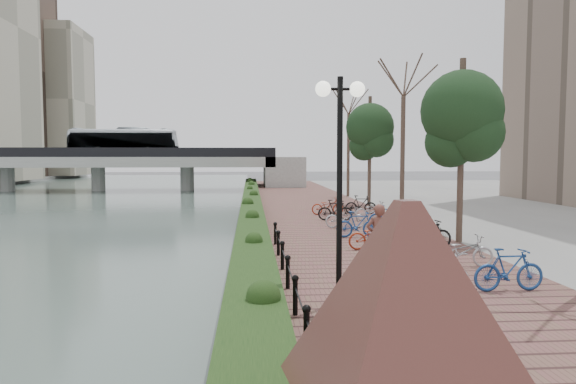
{
  "coord_description": "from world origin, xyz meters",
  "views": [
    {
      "loc": [
        0.55,
        -8.72,
        3.58
      ],
      "look_at": [
        2.2,
        13.76,
        2.0
      ],
      "focal_mm": 32.0,
      "sensor_mm": 36.0,
      "label": 1
    }
  ],
  "objects": [
    {
      "name": "bicycle_parking",
      "position": [
        5.49,
        10.25,
        0.97
      ],
      "size": [
        2.4,
        17.32,
        1.0
      ],
      "color": "#A9A9AE",
      "rests_on": "promenade"
    },
    {
      "name": "pedestrian",
      "position": [
        4.0,
        4.88,
        1.39
      ],
      "size": [
        0.66,
        0.44,
        1.78
      ],
      "primitive_type": "imported",
      "rotation": [
        0.0,
        0.0,
        3.16
      ],
      "color": "brown",
      "rests_on": "promenade"
    },
    {
      "name": "bridge",
      "position": [
        -14.45,
        45.0,
        3.37
      ],
      "size": [
        36.0,
        10.77,
        6.5
      ],
      "color": "gray",
      "rests_on": "ground"
    },
    {
      "name": "chain_fence",
      "position": [
        1.4,
        2.0,
        0.85
      ],
      "size": [
        0.1,
        14.1,
        0.7
      ],
      "color": "black",
      "rests_on": "promenade"
    },
    {
      "name": "lamppost",
      "position": [
        2.37,
        1.67,
        3.89
      ],
      "size": [
        1.02,
        0.32,
        4.68
      ],
      "color": "black",
      "rests_on": "promenade"
    },
    {
      "name": "hedge",
      "position": [
        0.6,
        20.0,
        0.8
      ],
      "size": [
        1.1,
        56.0,
        0.6
      ],
      "primitive_type": "cube",
      "color": "#163212",
      "rests_on": "promenade"
    },
    {
      "name": "street_trees",
      "position": [
        8.0,
        12.68,
        3.69
      ],
      "size": [
        3.2,
        37.12,
        6.8
      ],
      "color": "#3D2F24",
      "rests_on": "promenade"
    },
    {
      "name": "promenade",
      "position": [
        4.0,
        17.5,
        0.25
      ],
      "size": [
        8.0,
        75.0,
        0.5
      ],
      "primitive_type": "cube",
      "color": "brown",
      "rests_on": "ground"
    },
    {
      "name": "river_water",
      "position": [
        -15.0,
        25.0,
        0.01
      ],
      "size": [
        30.0,
        130.0,
        0.02
      ],
      "primitive_type": "cube",
      "color": "#4E6257",
      "rests_on": "ground"
    },
    {
      "name": "motorcycle",
      "position": [
        3.76,
        -1.26,
        0.97
      ],
      "size": [
        1.02,
        1.58,
        0.95
      ],
      "primitive_type": null,
      "rotation": [
        0.0,
        0.0,
        -0.39
      ],
      "color": "black",
      "rests_on": "promenade"
    },
    {
      "name": "granite_monument",
      "position": [
        2.1,
        -3.75,
        1.84
      ],
      "size": [
        5.02,
        5.02,
        2.64
      ],
      "color": "#4D2321",
      "rests_on": "promenade"
    },
    {
      "name": "ground",
      "position": [
        0.0,
        0.0,
        0.0
      ],
      "size": [
        220.0,
        220.0,
        0.0
      ],
      "primitive_type": "plane",
      "color": "#59595B",
      "rests_on": "ground"
    }
  ]
}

